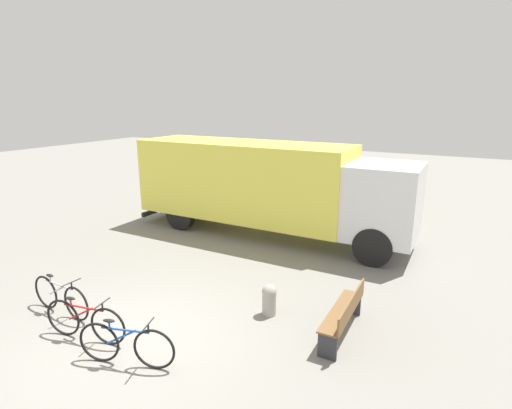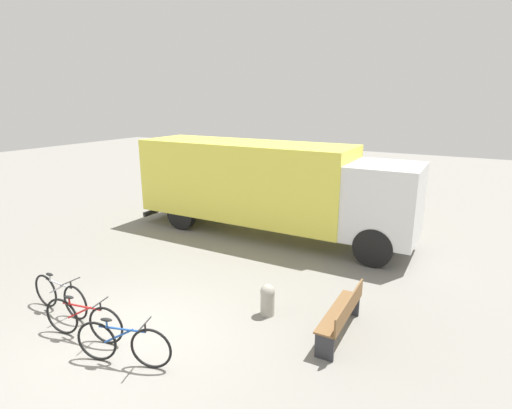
{
  "view_description": "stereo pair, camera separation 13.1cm",
  "coord_description": "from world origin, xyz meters",
  "px_view_note": "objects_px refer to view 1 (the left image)",
  "views": [
    {
      "loc": [
        5.23,
        -4.8,
        4.42
      ],
      "look_at": [
        0.33,
        4.3,
        1.66
      ],
      "focal_mm": 28.0,
      "sensor_mm": 36.0,
      "label": 1
    },
    {
      "loc": [
        5.35,
        -4.73,
        4.42
      ],
      "look_at": [
        0.33,
        4.3,
        1.66
      ],
      "focal_mm": 28.0,
      "sensor_mm": 36.0,
      "label": 2
    }
  ],
  "objects_px": {
    "bicycle_near": "(60,297)",
    "bicycle_middle": "(85,321)",
    "park_bench": "(345,312)",
    "delivery_truck": "(266,184)",
    "bollard_near_bench": "(269,299)",
    "bicycle_far": "(126,345)"
  },
  "relations": [
    {
      "from": "bicycle_far",
      "to": "bicycle_middle",
      "type": "bearing_deg",
      "value": 154.78
    },
    {
      "from": "delivery_truck",
      "to": "bollard_near_bench",
      "type": "xyz_separation_m",
      "value": [
        2.43,
        -4.58,
        -1.35
      ]
    },
    {
      "from": "bicycle_near",
      "to": "bicycle_middle",
      "type": "relative_size",
      "value": 1.01
    },
    {
      "from": "park_bench",
      "to": "bicycle_far",
      "type": "relative_size",
      "value": 1.06
    },
    {
      "from": "bicycle_far",
      "to": "bollard_near_bench",
      "type": "xyz_separation_m",
      "value": [
        1.39,
        2.63,
        -0.03
      ]
    },
    {
      "from": "delivery_truck",
      "to": "park_bench",
      "type": "relative_size",
      "value": 5.15
    },
    {
      "from": "bicycle_near",
      "to": "bicycle_middle",
      "type": "distance_m",
      "value": 1.3
    },
    {
      "from": "bicycle_middle",
      "to": "bollard_near_bench",
      "type": "distance_m",
      "value": 3.6
    },
    {
      "from": "delivery_truck",
      "to": "bicycle_near",
      "type": "distance_m",
      "value": 6.92
    },
    {
      "from": "bicycle_far",
      "to": "bollard_near_bench",
      "type": "distance_m",
      "value": 2.98
    },
    {
      "from": "delivery_truck",
      "to": "bollard_near_bench",
      "type": "relative_size",
      "value": 13.61
    },
    {
      "from": "delivery_truck",
      "to": "bicycle_far",
      "type": "relative_size",
      "value": 5.48
    },
    {
      "from": "bicycle_far",
      "to": "bicycle_near",
      "type": "bearing_deg",
      "value": 149.91
    },
    {
      "from": "delivery_truck",
      "to": "bicycle_far",
      "type": "bearing_deg",
      "value": -81.7
    },
    {
      "from": "park_bench",
      "to": "bollard_near_bench",
      "type": "xyz_separation_m",
      "value": [
        -1.61,
        -0.0,
        -0.12
      ]
    },
    {
      "from": "delivery_truck",
      "to": "bicycle_middle",
      "type": "xyz_separation_m",
      "value": [
        -0.2,
        -7.03,
        -1.32
      ]
    },
    {
      "from": "delivery_truck",
      "to": "bicycle_middle",
      "type": "relative_size",
      "value": 5.35
    },
    {
      "from": "park_bench",
      "to": "bicycle_middle",
      "type": "height_order",
      "value": "park_bench"
    },
    {
      "from": "park_bench",
      "to": "bicycle_near",
      "type": "height_order",
      "value": "park_bench"
    },
    {
      "from": "bicycle_middle",
      "to": "bicycle_far",
      "type": "relative_size",
      "value": 1.02
    },
    {
      "from": "park_bench",
      "to": "bicycle_far",
      "type": "xyz_separation_m",
      "value": [
        -3.0,
        -2.63,
        -0.09
      ]
    },
    {
      "from": "bicycle_near",
      "to": "bollard_near_bench",
      "type": "distance_m",
      "value": 4.38
    }
  ]
}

